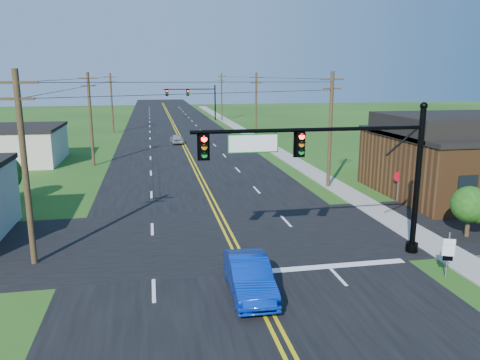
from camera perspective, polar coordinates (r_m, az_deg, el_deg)
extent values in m
cube|color=black|center=(62.86, -7.24, 4.65)|extent=(16.00, 220.00, 0.04)
cube|color=black|center=(25.94, -1.69, -6.90)|extent=(70.00, 10.00, 0.04)
cube|color=gray|center=(54.77, 4.50, 3.54)|extent=(2.00, 160.00, 0.08)
cylinder|color=black|center=(24.32, 20.80, -0.30)|extent=(0.28, 0.28, 7.20)
cylinder|color=black|center=(25.24, 20.20, -7.73)|extent=(0.60, 0.60, 0.50)
sphere|color=black|center=(23.82, 21.50, 8.41)|extent=(0.36, 0.36, 0.36)
cylinder|color=black|center=(21.50, 8.70, 6.08)|extent=(11.00, 0.18, 0.18)
cube|color=#055915|center=(20.83, 1.61, 4.49)|extent=(2.30, 0.06, 0.85)
cylinder|color=black|center=(93.14, -3.06, 9.54)|extent=(0.28, 0.28, 7.20)
cylinder|color=black|center=(93.38, -3.03, 7.49)|extent=(0.60, 0.60, 0.50)
sphere|color=black|center=(93.01, -3.08, 11.81)|extent=(0.36, 0.36, 0.36)
cylinder|color=black|center=(92.49, -6.20, 10.95)|extent=(10.00, 0.18, 0.18)
cube|color=#055915|center=(92.30, -8.20, 10.55)|extent=(2.30, 0.06, 0.85)
cube|color=brown|center=(38.98, 27.11, 1.66)|extent=(14.00, 11.00, 4.40)
cylinder|color=#332717|center=(23.23, -24.72, 1.05)|extent=(0.28, 0.28, 9.00)
cube|color=#332717|center=(22.85, -25.63, 10.67)|extent=(1.80, 0.12, 0.12)
cube|color=#332717|center=(22.87, -25.46, 8.92)|extent=(1.40, 0.12, 0.12)
cylinder|color=#332717|center=(47.66, -17.74, 7.03)|extent=(0.28, 0.28, 9.00)
cube|color=#332717|center=(47.47, -18.06, 11.71)|extent=(1.80, 0.12, 0.12)
cube|color=#332717|center=(47.48, -18.00, 10.87)|extent=(1.40, 0.12, 0.12)
cylinder|color=#332717|center=(74.47, -15.36, 9.01)|extent=(0.28, 0.28, 9.00)
cube|color=#332717|center=(74.35, -15.54, 12.01)|extent=(1.80, 0.12, 0.12)
cube|color=#332717|center=(74.36, -15.51, 11.47)|extent=(1.40, 0.12, 0.12)
cylinder|color=#332717|center=(37.00, 10.94, 5.92)|extent=(0.28, 0.28, 9.00)
cube|color=#332717|center=(36.76, 11.20, 11.97)|extent=(1.80, 0.12, 0.12)
cube|color=#332717|center=(36.78, 11.16, 10.88)|extent=(1.40, 0.12, 0.12)
cylinder|color=#332717|center=(61.81, 1.97, 8.78)|extent=(0.28, 0.28, 9.00)
cube|color=#332717|center=(61.66, 2.00, 12.40)|extent=(1.80, 0.12, 0.12)
cube|color=#332717|center=(61.67, 1.99, 11.75)|extent=(1.40, 0.12, 0.12)
cylinder|color=#332717|center=(91.26, -2.26, 10.05)|extent=(0.28, 0.28, 9.00)
cube|color=#332717|center=(91.16, -2.28, 12.50)|extent=(1.80, 0.12, 0.12)
cube|color=#332717|center=(91.17, -2.27, 12.06)|extent=(1.40, 0.12, 0.12)
cylinder|color=#332717|center=(43.69, 16.39, 1.90)|extent=(0.24, 0.24, 1.85)
sphere|color=#193E0F|center=(43.42, 16.53, 4.08)|extent=(3.00, 3.00, 3.00)
cylinder|color=#332717|center=(28.58, 26.00, -5.01)|extent=(0.24, 0.24, 1.32)
sphere|color=#193E0F|center=(28.27, 26.23, -2.69)|extent=(2.00, 2.00, 2.00)
cylinder|color=#332717|center=(36.49, -26.69, -1.26)|extent=(0.24, 0.24, 1.54)
sphere|color=#193E0F|center=(36.21, -26.91, 0.89)|extent=(2.40, 2.40, 2.40)
imported|color=#072CA8|center=(19.26, 1.14, -11.74)|extent=(1.73, 4.62, 1.51)
imported|color=#B0B1B5|center=(61.13, -7.75, 4.97)|extent=(1.69, 3.69, 1.23)
cylinder|color=slate|center=(22.55, 23.98, -8.37)|extent=(0.08, 0.08, 2.08)
cube|color=white|center=(22.33, 24.17, -6.92)|extent=(0.50, 0.21, 0.28)
cube|color=white|center=(22.45, 24.08, -7.83)|extent=(0.50, 0.21, 0.52)
cube|color=black|center=(22.58, 23.99, -8.73)|extent=(0.41, 0.18, 0.21)
cylinder|color=slate|center=(34.53, 18.70, -0.87)|extent=(0.08, 0.08, 2.04)
cylinder|color=#9D0814|center=(34.34, 18.82, 0.38)|extent=(0.76, 0.22, 0.78)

